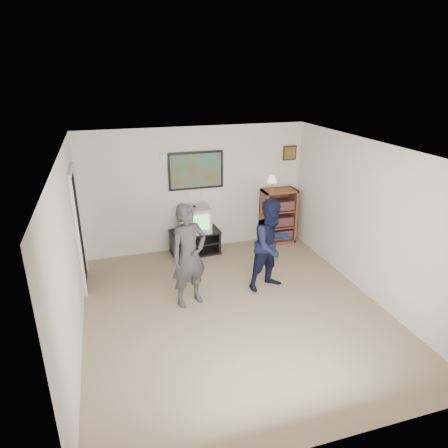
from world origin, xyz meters
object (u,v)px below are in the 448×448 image
bookshelf (278,216)px  person_short (272,245)px  person_tall (189,256)px  media_stand (195,242)px  crt_television (195,219)px

bookshelf → person_short: person_short is taller
bookshelf → person_tall: 2.97m
media_stand → crt_television: size_ratio=1.67×
bookshelf → person_tall: bearing=-141.6°
crt_television → bookshelf: size_ratio=0.51×
crt_television → person_tall: (-0.50, -1.79, 0.10)m
bookshelf → person_tall: size_ratio=0.70×
person_short → crt_television: bearing=103.5°
media_stand → bookshelf: bookshelf is taller
media_stand → person_tall: size_ratio=0.60×
person_tall → media_stand: bearing=55.8°
media_stand → person_short: size_ratio=0.63×
person_tall → person_short: 1.42m
media_stand → person_short: bearing=-65.0°
person_tall → crt_television: bearing=55.6°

